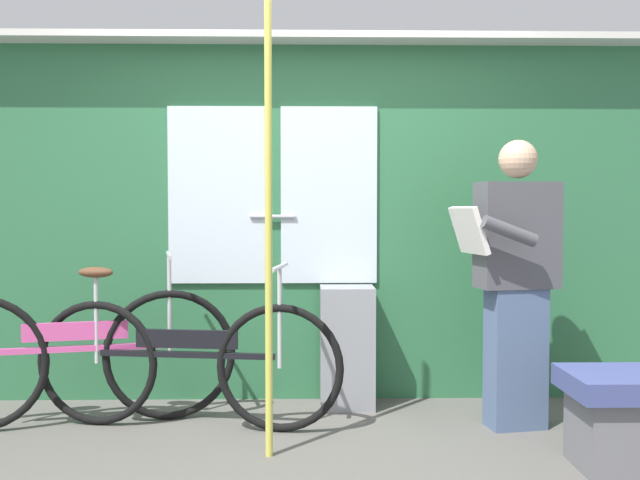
{
  "coord_description": "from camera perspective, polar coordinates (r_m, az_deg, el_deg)",
  "views": [
    {
      "loc": [
        0.01,
        -3.24,
        1.2
      ],
      "look_at": [
        0.08,
        0.67,
        1.03
      ],
      "focal_mm": 39.55,
      "sensor_mm": 36.0,
      "label": 1
    }
  ],
  "objects": [
    {
      "name": "bicycle_near_door",
      "position": [
        4.16,
        -19.24,
        -8.81
      ],
      "size": [
        1.73,
        0.54,
        0.95
      ],
      "rotation": [
        0.0,
        0.0,
        0.22
      ],
      "color": "black",
      "rests_on": "ground_plane"
    },
    {
      "name": "train_door_wall",
      "position": [
        4.45,
        -1.32,
        2.26
      ],
      "size": [
        4.67,
        0.28,
        2.26
      ],
      "color": "#2D6B42",
      "rests_on": "ground_plane"
    },
    {
      "name": "trash_bin_by_wall",
      "position": [
        4.32,
        2.2,
        -8.63
      ],
      "size": [
        0.32,
        0.28,
        0.73
      ],
      "primitive_type": "cube",
      "color": "gray",
      "rests_on": "ground_plane"
    },
    {
      "name": "passenger_reading_newspaper",
      "position": [
        4.0,
        15.48,
        -2.9
      ],
      "size": [
        0.59,
        0.51,
        1.58
      ],
      "rotation": [
        0.0,
        0.0,
        3.31
      ],
      "color": "slate",
      "rests_on": "ground_plane"
    },
    {
      "name": "handrail_pole",
      "position": [
        3.39,
        -4.19,
        0.97
      ],
      "size": [
        0.04,
        0.04,
        2.22
      ],
      "primitive_type": "cylinder",
      "color": "#C6C14C",
      "rests_on": "ground_plane"
    },
    {
      "name": "ground_plane",
      "position": [
        3.46,
        -1.25,
        -18.18
      ],
      "size": [
        5.67,
        4.04,
        0.04
      ],
      "primitive_type": "cube",
      "color": "#56544F"
    },
    {
      "name": "bicycle_leaning_behind",
      "position": [
        3.97,
        -10.85,
        -9.6
      ],
      "size": [
        1.72,
        0.44,
        0.91
      ],
      "rotation": [
        0.0,
        0.0,
        -0.14
      ],
      "color": "black",
      "rests_on": "ground_plane"
    }
  ]
}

